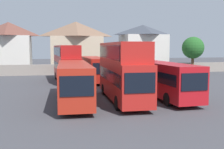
{
  "coord_description": "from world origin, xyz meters",
  "views": [
    {
      "loc": [
        -5.75,
        -23.98,
        4.81
      ],
      "look_at": [
        0.0,
        3.0,
        2.04
      ],
      "focal_mm": 44.64,
      "sensor_mm": 36.0,
      "label": 1
    }
  ],
  "objects_px": {
    "bus_5": "(94,68)",
    "tree_behind_wall": "(193,48)",
    "house_terrace_left": "(9,47)",
    "bus_3": "(163,78)",
    "bus_1": "(74,80)",
    "bus_4": "(66,61)",
    "bus_6": "(121,67)",
    "house_terrace_right": "(143,47)",
    "bus_2": "(122,68)",
    "house_terrace_centre": "(76,46)"
  },
  "relations": [
    {
      "from": "bus_5",
      "to": "tree_behind_wall",
      "type": "xyz_separation_m",
      "value": [
        19.25,
        8.4,
        2.66
      ]
    },
    {
      "from": "tree_behind_wall",
      "to": "house_terrace_left",
      "type": "bearing_deg",
      "value": 163.39
    },
    {
      "from": "tree_behind_wall",
      "to": "bus_3",
      "type": "bearing_deg",
      "value": -123.75
    },
    {
      "from": "bus_1",
      "to": "bus_5",
      "type": "relative_size",
      "value": 1.14
    },
    {
      "from": "bus_3",
      "to": "bus_4",
      "type": "distance_m",
      "value": 16.62
    },
    {
      "from": "bus_3",
      "to": "bus_6",
      "type": "relative_size",
      "value": 1.02
    },
    {
      "from": "house_terrace_left",
      "to": "bus_6",
      "type": "bearing_deg",
      "value": -45.97
    },
    {
      "from": "house_terrace_right",
      "to": "tree_behind_wall",
      "type": "distance_m",
      "value": 11.46
    },
    {
      "from": "bus_1",
      "to": "bus_5",
      "type": "distance_m",
      "value": 14.44
    },
    {
      "from": "bus_6",
      "to": "tree_behind_wall",
      "type": "height_order",
      "value": "tree_behind_wall"
    },
    {
      "from": "bus_6",
      "to": "house_terrace_right",
      "type": "relative_size",
      "value": 1.16
    },
    {
      "from": "house_terrace_left",
      "to": "tree_behind_wall",
      "type": "height_order",
      "value": "house_terrace_left"
    },
    {
      "from": "bus_3",
      "to": "bus_5",
      "type": "height_order",
      "value": "bus_5"
    },
    {
      "from": "bus_2",
      "to": "bus_5",
      "type": "distance_m",
      "value": 14.22
    },
    {
      "from": "bus_1",
      "to": "bus_3",
      "type": "bearing_deg",
      "value": 93.63
    },
    {
      "from": "house_terrace_centre",
      "to": "bus_5",
      "type": "bearing_deg",
      "value": -86.65
    },
    {
      "from": "bus_1",
      "to": "bus_6",
      "type": "relative_size",
      "value": 1.1
    },
    {
      "from": "house_terrace_right",
      "to": "tree_behind_wall",
      "type": "xyz_separation_m",
      "value": [
        6.34,
        -9.55,
        -0.17
      ]
    },
    {
      "from": "house_terrace_left",
      "to": "tree_behind_wall",
      "type": "distance_m",
      "value": 34.36
    },
    {
      "from": "bus_3",
      "to": "house_terrace_right",
      "type": "relative_size",
      "value": 1.18
    },
    {
      "from": "bus_6",
      "to": "house_terrace_right",
      "type": "height_order",
      "value": "house_terrace_right"
    },
    {
      "from": "bus_1",
      "to": "tree_behind_wall",
      "type": "relative_size",
      "value": 1.81
    },
    {
      "from": "bus_5",
      "to": "house_terrace_left",
      "type": "height_order",
      "value": "house_terrace_left"
    },
    {
      "from": "bus_2",
      "to": "house_terrace_left",
      "type": "bearing_deg",
      "value": -154.97
    },
    {
      "from": "bus_2",
      "to": "house_terrace_centre",
      "type": "bearing_deg",
      "value": -175.88
    },
    {
      "from": "bus_3",
      "to": "tree_behind_wall",
      "type": "height_order",
      "value": "tree_behind_wall"
    },
    {
      "from": "bus_4",
      "to": "house_terrace_left",
      "type": "relative_size",
      "value": 1.15
    },
    {
      "from": "bus_3",
      "to": "house_terrace_centre",
      "type": "relative_size",
      "value": 1.06
    },
    {
      "from": "bus_6",
      "to": "house_terrace_right",
      "type": "distance_m",
      "value": 20.2
    },
    {
      "from": "bus_3",
      "to": "bus_6",
      "type": "bearing_deg",
      "value": -179.56
    },
    {
      "from": "bus_5",
      "to": "house_terrace_centre",
      "type": "xyz_separation_m",
      "value": [
        -1.02,
        17.47,
        3.03
      ]
    },
    {
      "from": "bus_5",
      "to": "house_terrace_centre",
      "type": "relative_size",
      "value": 1.0
    },
    {
      "from": "bus_4",
      "to": "bus_5",
      "type": "relative_size",
      "value": 1.05
    },
    {
      "from": "bus_1",
      "to": "bus_3",
      "type": "xyz_separation_m",
      "value": [
        8.32,
        0.21,
        -0.04
      ]
    },
    {
      "from": "bus_4",
      "to": "bus_2",
      "type": "bearing_deg",
      "value": 11.5
    },
    {
      "from": "bus_4",
      "to": "bus_6",
      "type": "height_order",
      "value": "bus_4"
    },
    {
      "from": "bus_4",
      "to": "tree_behind_wall",
      "type": "distance_m",
      "value": 24.31
    },
    {
      "from": "bus_2",
      "to": "house_terrace_left",
      "type": "relative_size",
      "value": 1.17
    },
    {
      "from": "bus_1",
      "to": "bus_2",
      "type": "xyz_separation_m",
      "value": [
        4.25,
        -0.26,
        0.96
      ]
    },
    {
      "from": "bus_6",
      "to": "bus_3",
      "type": "bearing_deg",
      "value": 4.54
    },
    {
      "from": "house_terrace_centre",
      "to": "house_terrace_right",
      "type": "bearing_deg",
      "value": 1.99
    },
    {
      "from": "bus_4",
      "to": "house_terrace_right",
      "type": "height_order",
      "value": "house_terrace_right"
    },
    {
      "from": "house_terrace_left",
      "to": "tree_behind_wall",
      "type": "bearing_deg",
      "value": -16.61
    },
    {
      "from": "bus_4",
      "to": "tree_behind_wall",
      "type": "height_order",
      "value": "tree_behind_wall"
    },
    {
      "from": "house_terrace_left",
      "to": "house_terrace_right",
      "type": "height_order",
      "value": "house_terrace_left"
    },
    {
      "from": "bus_1",
      "to": "bus_2",
      "type": "relative_size",
      "value": 1.08
    },
    {
      "from": "bus_4",
      "to": "house_terrace_right",
      "type": "bearing_deg",
      "value": 131.9
    },
    {
      "from": "house_terrace_centre",
      "to": "bus_2",
      "type": "bearing_deg",
      "value": -87.42
    },
    {
      "from": "bus_3",
      "to": "bus_5",
      "type": "distance_m",
      "value": 14.42
    },
    {
      "from": "bus_2",
      "to": "tree_behind_wall",
      "type": "distance_m",
      "value": 29.45
    }
  ]
}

